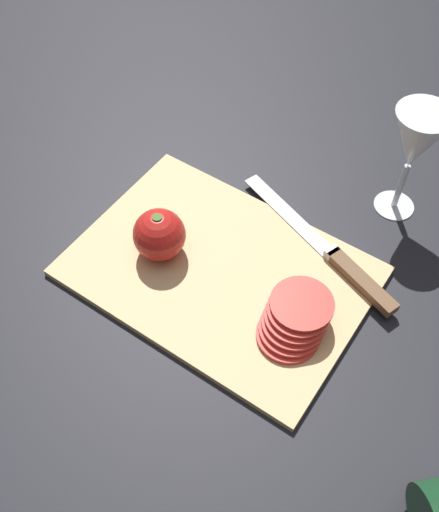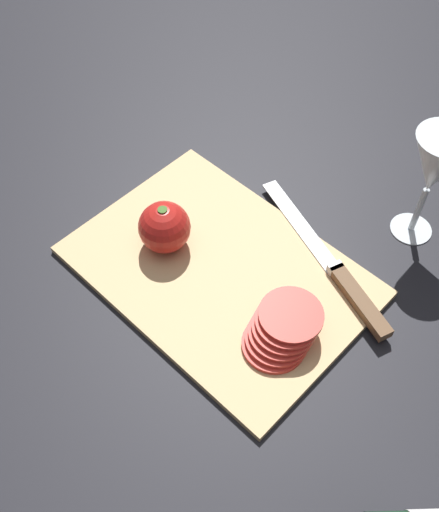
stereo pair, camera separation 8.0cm
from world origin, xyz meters
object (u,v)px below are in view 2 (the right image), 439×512
at_px(wine_glass, 435,168).
at_px(whole_tomato, 164,227).
at_px(tomato_slice_stack_near, 282,330).
at_px(knife, 346,283).

xyz_separation_m(wine_glass, whole_tomato, (-0.23, -0.27, -0.08)).
distance_m(wine_glass, whole_tomato, 0.37).
bearing_deg(wine_glass, tomato_slice_stack_near, -93.59).
distance_m(whole_tomato, knife, 0.26).
bearing_deg(whole_tomato, wine_glass, 49.47).
relative_size(wine_glass, knife, 0.61).
height_order(knife, tomato_slice_stack_near, tomato_slice_stack_near).
xyz_separation_m(wine_glass, knife, (-0.01, -0.15, -0.11)).
relative_size(knife, tomato_slice_stack_near, 2.62).
height_order(whole_tomato, tomato_slice_stack_near, whole_tomato).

